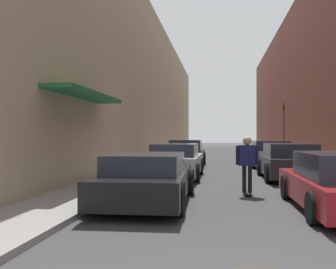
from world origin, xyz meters
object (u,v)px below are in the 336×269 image
object	(u,v)px
parked_car_right_1	(289,162)
traffic_light	(284,124)
parked_car_left_1	(176,161)
parked_car_right_2	(270,154)
parked_car_left_0	(147,178)
skateboarder	(247,159)
parked_car_left_2	(186,153)

from	to	relation	value
parked_car_right_1	traffic_light	bearing A→B (deg)	81.23
parked_car_left_1	parked_car_right_2	xyz separation A→B (m)	(4.28, 5.73, 0.01)
parked_car_right_2	traffic_light	xyz separation A→B (m)	(2.31, 9.57, 1.88)
traffic_light	parked_car_right_2	bearing A→B (deg)	-103.58
parked_car_left_0	traffic_light	size ratio (longest dim) A/B	1.17
skateboarder	parked_car_left_0	bearing A→B (deg)	-147.24
parked_car_left_0	parked_car_right_1	world-z (taller)	parked_car_right_1
parked_car_left_0	skateboarder	size ratio (longest dim) A/B	2.88
parked_car_left_2	skateboarder	size ratio (longest dim) A/B	2.53
parked_car_left_0	parked_car_right_2	distance (m)	12.05
parked_car_right_1	parked_car_left_0	bearing A→B (deg)	-127.84
parked_car_left_1	parked_car_right_1	xyz separation A→B (m)	(4.23, 0.01, 0.01)
parked_car_left_0	parked_car_left_1	size ratio (longest dim) A/B	1.04
parked_car_left_1	parked_car_right_1	distance (m)	4.23
parked_car_left_1	traffic_light	world-z (taller)	traffic_light
parked_car_left_2	parked_car_right_2	bearing A→B (deg)	2.74
parked_car_left_2	parked_car_right_1	distance (m)	6.99
parked_car_right_1	parked_car_right_2	size ratio (longest dim) A/B	0.89
parked_car_left_1	skateboarder	distance (m)	4.61
parked_car_right_2	traffic_light	size ratio (longest dim) A/B	1.18
skateboarder	traffic_light	world-z (taller)	traffic_light
parked_car_left_0	parked_car_right_2	size ratio (longest dim) A/B	0.99
traffic_light	skateboarder	bearing A→B (deg)	-102.26
parked_car_left_2	skateboarder	distance (m)	9.77
parked_car_left_1	parked_car_left_0	bearing A→B (deg)	-90.62
parked_car_left_2	parked_car_left_1	bearing A→B (deg)	-89.23
parked_car_left_1	parked_car_left_2	world-z (taller)	parked_car_left_2
parked_car_left_0	skateboarder	xyz separation A→B (m)	(2.47, 1.59, 0.39)
parked_car_right_2	parked_car_left_1	bearing A→B (deg)	-126.74
parked_car_left_2	skateboarder	world-z (taller)	skateboarder
parked_car_left_0	parked_car_left_1	bearing A→B (deg)	89.38
parked_car_left_0	parked_car_right_1	distance (m)	6.99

